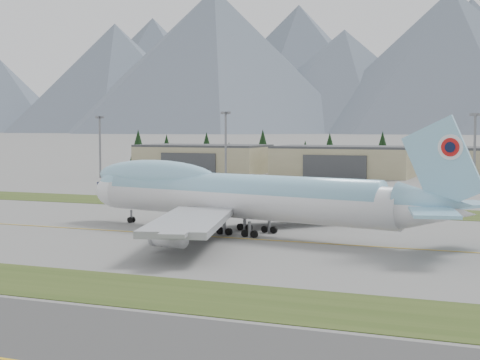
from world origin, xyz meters
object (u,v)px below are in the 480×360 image
at_px(boeing_747_freighter, 238,195).
at_px(hangar_center, 344,161).
at_px(service_vehicle_b, 435,186).
at_px(service_vehicle_a, 252,177).
at_px(hangar_left, 203,159).

height_order(boeing_747_freighter, hangar_center, boeing_747_freighter).
relative_size(boeing_747_freighter, hangar_center, 1.51).
bearing_deg(boeing_747_freighter, service_vehicle_b, 93.57).
bearing_deg(service_vehicle_a, service_vehicle_b, -1.98).
bearing_deg(service_vehicle_b, hangar_center, 49.03).
relative_size(hangar_left, service_vehicle_a, 12.66).
height_order(hangar_center, service_vehicle_b, hangar_center).
relative_size(boeing_747_freighter, hangar_left, 1.51).
relative_size(boeing_747_freighter, service_vehicle_a, 19.09).
xyz_separation_m(hangar_center, service_vehicle_a, (-28.08, -17.77, -5.39)).
bearing_deg(boeing_747_freighter, hangar_left, 129.22).
xyz_separation_m(boeing_747_freighter, hangar_left, (-73.44, 144.51, -0.87)).
relative_size(hangar_center, service_vehicle_b, 14.69).
distance_m(hangar_left, hangar_center, 55.00).
relative_size(boeing_747_freighter, service_vehicle_b, 22.14).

